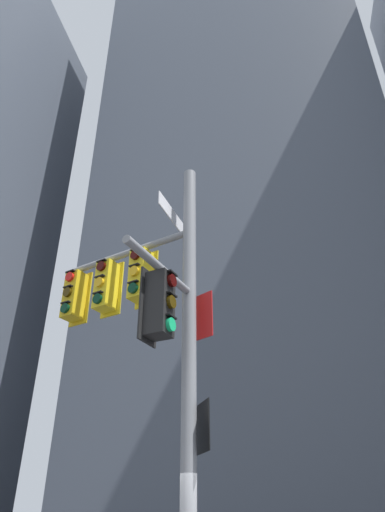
{
  "coord_description": "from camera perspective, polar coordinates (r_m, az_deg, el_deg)",
  "views": [
    {
      "loc": [
        1.46,
        -6.93,
        1.88
      ],
      "look_at": [
        -0.04,
        0.46,
        6.28
      ],
      "focal_mm": 32.37,
      "sensor_mm": 36.0,
      "label": 1
    }
  ],
  "objects": [
    {
      "name": "building_mid_block",
      "position": [
        32.69,
        6.89,
        3.19
      ],
      "size": [
        16.66,
        16.66,
        39.6
      ],
      "primitive_type": "cube",
      "color": "#4C5460",
      "rests_on": "ground"
    },
    {
      "name": "signal_pole_assembly",
      "position": [
        7.98,
        -5.63,
        -8.3
      ],
      "size": [
        3.31,
        3.12,
        7.93
      ],
      "color": "gray",
      "rests_on": "ground"
    }
  ]
}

